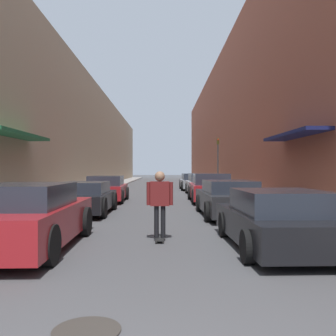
% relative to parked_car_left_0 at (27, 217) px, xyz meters
% --- Properties ---
extents(ground, '(149.44, 149.44, 0.00)m').
position_rel_parked_car_left_0_xyz_m(ground, '(2.53, 21.20, -0.66)').
color(ground, '#424244').
extents(curb_strip_left, '(1.80, 67.93, 0.12)m').
position_rel_parked_car_left_0_xyz_m(curb_strip_left, '(-2.06, 27.99, -0.60)').
color(curb_strip_left, gray).
rests_on(curb_strip_left, ground).
extents(curb_strip_right, '(1.80, 67.93, 0.12)m').
position_rel_parked_car_left_0_xyz_m(curb_strip_right, '(7.12, 27.99, -0.60)').
color(curb_strip_right, gray).
rests_on(curb_strip_right, ground).
extents(building_row_left, '(4.90, 67.93, 9.07)m').
position_rel_parked_car_left_0_xyz_m(building_row_left, '(-4.95, 27.99, 3.87)').
color(building_row_left, tan).
rests_on(building_row_left, ground).
extents(building_row_right, '(4.90, 67.93, 12.33)m').
position_rel_parked_car_left_0_xyz_m(building_row_right, '(10.02, 27.99, 5.50)').
color(building_row_right, brown).
rests_on(building_row_right, ground).
extents(parked_car_left_0, '(1.98, 4.68, 1.35)m').
position_rel_parked_car_left_0_xyz_m(parked_car_left_0, '(0.00, 0.00, 0.00)').
color(parked_car_left_0, maroon).
rests_on(parked_car_left_0, ground).
extents(parked_car_left_1, '(1.87, 4.32, 1.18)m').
position_rel_parked_car_left_0_xyz_m(parked_car_left_1, '(-0.04, 6.00, -0.07)').
color(parked_car_left_1, black).
rests_on(parked_car_left_1, ground).
extents(parked_car_left_2, '(1.94, 4.15, 1.31)m').
position_rel_parked_car_left_0_xyz_m(parked_car_left_2, '(-0.06, 11.12, -0.03)').
color(parked_car_left_2, maroon).
rests_on(parked_car_left_2, ground).
extents(parked_car_right_0, '(2.00, 4.22, 1.22)m').
position_rel_parked_car_left_0_xyz_m(parked_car_right_0, '(5.19, -0.03, -0.08)').
color(parked_car_right_0, black).
rests_on(parked_car_right_0, ground).
extents(parked_car_right_1, '(1.93, 4.64, 1.26)m').
position_rel_parked_car_left_0_xyz_m(parked_car_right_1, '(5.07, 5.24, -0.05)').
color(parked_car_right_1, '#232326').
rests_on(parked_car_right_1, ground).
extents(parked_car_right_2, '(2.02, 4.71, 1.43)m').
position_rel_parked_car_left_0_xyz_m(parked_car_right_2, '(5.14, 10.91, 0.03)').
color(parked_car_right_2, maroon).
rests_on(parked_car_right_2, ground).
extents(parked_car_right_3, '(1.93, 4.47, 1.38)m').
position_rel_parked_car_left_0_xyz_m(parked_car_right_3, '(5.26, 16.11, -0.00)').
color(parked_car_right_3, '#B7B7BC').
rests_on(parked_car_right_3, ground).
extents(parked_car_right_4, '(1.99, 4.78, 1.30)m').
position_rel_parked_car_left_0_xyz_m(parked_car_right_4, '(5.13, 21.86, -0.03)').
color(parked_car_right_4, gray).
rests_on(parked_car_right_4, ground).
extents(skateboarder, '(0.61, 0.78, 1.60)m').
position_rel_parked_car_left_0_xyz_m(skateboarder, '(2.73, 0.84, 0.32)').
color(skateboarder, black).
rests_on(skateboarder, ground).
extents(manhole_cover, '(0.70, 0.70, 0.02)m').
position_rel_parked_car_left_0_xyz_m(manhole_cover, '(2.03, -3.94, -0.65)').
color(manhole_cover, '#332D28').
rests_on(manhole_cover, ground).
extents(traffic_light, '(0.16, 0.22, 3.73)m').
position_rel_parked_car_left_0_xyz_m(traffic_light, '(6.66, 18.65, 1.74)').
color(traffic_light, '#2D2D2D').
rests_on(traffic_light, curb_strip_right).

